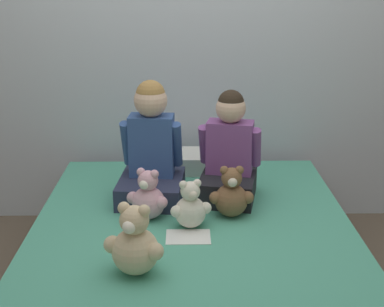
{
  "coord_description": "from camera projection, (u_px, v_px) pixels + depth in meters",
  "views": [
    {
      "loc": [
        -0.04,
        -2.35,
        1.64
      ],
      "look_at": [
        0.0,
        0.3,
        0.72
      ],
      "focal_mm": 50.0,
      "sensor_mm": 36.0,
      "label": 1
    }
  ],
  "objects": [
    {
      "name": "ground_plane",
      "position": [
        193.0,
        304.0,
        2.76
      ],
      "size": [
        14.0,
        14.0,
        0.0
      ],
      "primitive_type": "plane",
      "color": "brown"
    },
    {
      "name": "wall_behind_bed",
      "position": [
        190.0,
        34.0,
        3.39
      ],
      "size": [
        8.0,
        0.06,
        2.5
      ],
      "color": "silver",
      "rests_on": "ground_plane"
    },
    {
      "name": "bed",
      "position": [
        193.0,
        267.0,
        2.69
      ],
      "size": [
        1.6,
        1.92,
        0.44
      ],
      "color": "brown",
      "rests_on": "ground_plane"
    },
    {
      "name": "child_on_left",
      "position": [
        151.0,
        152.0,
        2.89
      ],
      "size": [
        0.37,
        0.42,
        0.65
      ],
      "rotation": [
        0.0,
        0.0,
        -0.08
      ],
      "color": "#282D47",
      "rests_on": "bed"
    },
    {
      "name": "child_on_right",
      "position": [
        229.0,
        156.0,
        2.89
      ],
      "size": [
        0.37,
        0.4,
        0.6
      ],
      "rotation": [
        0.0,
        0.0,
        -0.21
      ],
      "color": "black",
      "rests_on": "bed"
    },
    {
      "name": "teddy_bear_held_by_left_child",
      "position": [
        148.0,
        198.0,
        2.68
      ],
      "size": [
        0.21,
        0.17,
        0.27
      ],
      "rotation": [
        0.0,
        0.0,
        -0.4
      ],
      "color": "#DBA3B2",
      "rests_on": "bed"
    },
    {
      "name": "teddy_bear_held_by_right_child",
      "position": [
        231.0,
        195.0,
        2.7
      ],
      "size": [
        0.23,
        0.17,
        0.27
      ],
      "rotation": [
        0.0,
        0.0,
        0.01
      ],
      "color": "brown",
      "rests_on": "bed"
    },
    {
      "name": "teddy_bear_between_children",
      "position": [
        190.0,
        207.0,
        2.59
      ],
      "size": [
        0.2,
        0.15,
        0.25
      ],
      "rotation": [
        0.0,
        0.0,
        0.26
      ],
      "color": "silver",
      "rests_on": "bed"
    },
    {
      "name": "teddy_bear_at_foot_of_bed",
      "position": [
        135.0,
        244.0,
        2.19
      ],
      "size": [
        0.25,
        0.2,
        0.31
      ],
      "rotation": [
        0.0,
        0.0,
        -0.32
      ],
      "color": "#D1B78E",
      "rests_on": "bed"
    },
    {
      "name": "pillow_at_headboard",
      "position": [
        191.0,
        161.0,
        3.35
      ],
      "size": [
        0.5,
        0.27,
        0.11
      ],
      "color": "silver",
      "rests_on": "bed"
    },
    {
      "name": "sign_card",
      "position": [
        188.0,
        237.0,
        2.52
      ],
      "size": [
        0.21,
        0.15,
        0.0
      ],
      "color": "white",
      "rests_on": "bed"
    }
  ]
}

